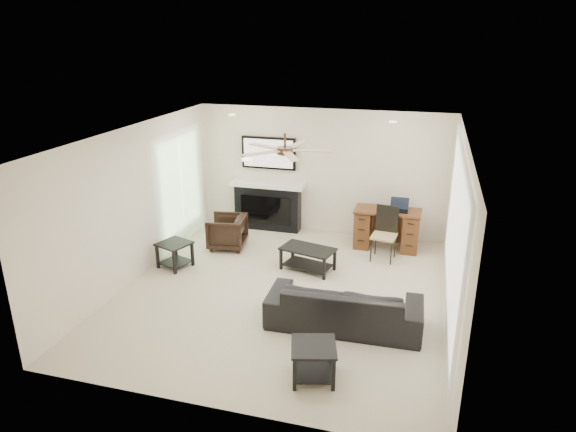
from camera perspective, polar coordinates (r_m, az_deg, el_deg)
name	(u,v)px	position (r m, az deg, el deg)	size (l,w,h in m)	color
room_shell	(297,189)	(7.55, 0.98, 2.97)	(5.50, 5.54, 2.52)	beige
sofa	(344,306)	(7.22, 6.27, -9.86)	(2.12, 0.83, 0.62)	black
armchair	(227,232)	(9.75, -6.79, -1.76)	(0.67, 0.69, 0.62)	black
coffee_table	(308,259)	(8.82, 2.21, -4.80)	(0.90, 0.50, 0.40)	black
end_table_near	(313,362)	(6.25, 2.84, -15.89)	(0.52, 0.52, 0.45)	black
end_table_left	(175,255)	(9.13, -12.45, -4.23)	(0.50, 0.50, 0.45)	black
fireplace_unit	(267,185)	(10.40, -2.32, 3.51)	(1.52, 0.34, 1.91)	black
desk	(387,229)	(9.80, 10.90, -1.43)	(1.22, 0.56, 0.76)	#402210
desk_chair	(384,234)	(9.25, 10.63, -2.02)	(0.42, 0.44, 0.97)	black
laptop	(399,205)	(9.61, 12.26, 1.17)	(0.33, 0.24, 0.23)	black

